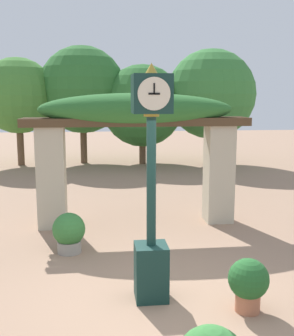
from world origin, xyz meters
The scene contains 6 objects.
ground_plane centered at (0.00, 0.00, 0.00)m, with size 60.00×60.00×0.00m, color #9E7A60.
pedestal_clock centered at (-0.14, 0.12, 1.55)m, with size 0.50×0.55×3.23m.
pergola centered at (0.00, 3.71, 2.11)m, with size 4.90×1.19×2.89m.
potted_plant_near_right centered at (1.08, -0.39, 0.40)m, with size 0.54×0.54×0.72m.
potted_plant_far_left centered at (-1.40, 2.06, 0.39)m, with size 0.59×0.59×0.74m.
tree_line centered at (0.26, 12.41, 2.86)m, with size 11.33×4.58×4.95m.
Camera 1 is at (-0.83, -5.39, 2.79)m, focal length 45.00 mm.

